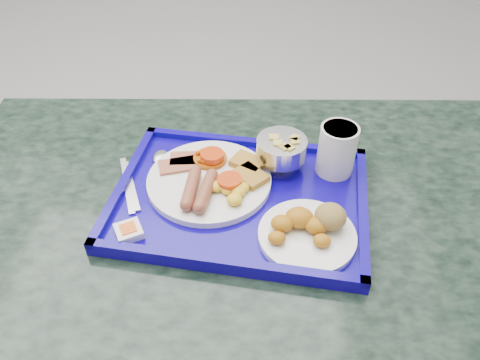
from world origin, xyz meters
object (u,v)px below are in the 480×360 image
Objects in this scene: main_plate at (213,179)px; juice_cup at (337,148)px; table at (244,278)px; tray at (240,199)px; bread_plate at (310,229)px; fruit_bowl at (282,149)px.

juice_cup is at bearing 14.59° from main_plate.
table is 0.33m from juice_cup.
tray is 2.96× the size of bread_plate.
main_plate reaches higher than tray.
juice_cup reaches higher than main_plate.
main_plate is 0.21m from bread_plate.
juice_cup reaches higher than bread_plate.
fruit_bowl is at bearing 25.93° from main_plate.
table is 5.26× the size of main_plate.
table is 0.23m from main_plate.
fruit_bowl is at bearing 106.09° from bread_plate.
main_plate is at bearing 136.70° from table.
bread_plate reaches higher than tray.
table is 12.71× the size of fruit_bowl.
juice_cup is at bearing -0.91° from fruit_bowl.
main_plate is 2.34× the size of juice_cup.
tray is 0.06m from main_plate.
bread_plate is (0.18, -0.11, 0.00)m from main_plate.
bread_plate is at bearing -106.69° from juice_cup.
fruit_bowl reaches higher than tray.
fruit_bowl is (0.13, 0.06, 0.03)m from main_plate.
juice_cup is at bearing 27.09° from tray.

